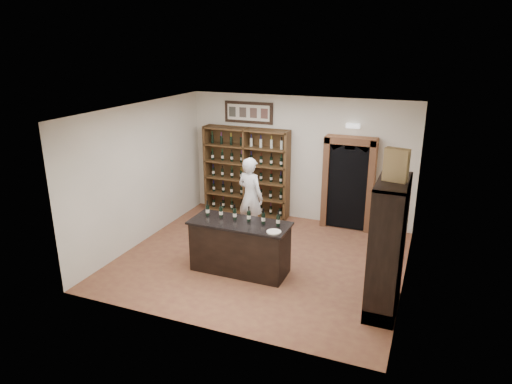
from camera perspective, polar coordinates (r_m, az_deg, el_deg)
floor at (r=9.33m, az=0.66°, el=-8.38°), size 5.50×5.50×0.00m
ceiling at (r=8.42m, az=0.73°, el=10.18°), size 5.50×5.50×0.00m
wall_back at (r=11.04m, az=5.41°, el=4.12°), size 5.50×0.04×3.00m
wall_left at (r=10.04m, az=-14.11°, el=2.20°), size 0.04×5.00×3.00m
wall_right at (r=8.23m, az=18.85°, el=-1.80°), size 0.04×5.00×3.00m
wine_shelf at (r=11.41m, az=-1.16°, el=2.60°), size 2.20×0.38×2.20m
framed_picture at (r=11.23m, az=-0.93°, el=9.91°), size 1.25×0.04×0.52m
arched_doorway at (r=10.70m, az=11.50°, el=1.36°), size 1.17×0.35×2.17m
emergency_light at (r=10.50m, az=12.04°, el=8.09°), size 0.30×0.10×0.10m
tasting_counter at (r=8.69m, az=-2.02°, el=-6.89°), size 1.88×0.78×1.00m
counter_bottle_0 at (r=8.82m, az=-6.08°, el=-2.25°), size 0.07×0.07×0.30m
counter_bottle_1 at (r=8.70m, az=-4.40°, el=-2.51°), size 0.07×0.07×0.30m
counter_bottle_2 at (r=8.58m, az=-2.67°, el=-2.77°), size 0.07×0.07×0.30m
counter_bottle_3 at (r=8.47m, az=-0.90°, el=-3.03°), size 0.07×0.07×0.30m
counter_bottle_4 at (r=8.37m, az=0.92°, el=-3.30°), size 0.07×0.07×0.30m
counter_bottle_5 at (r=8.28m, az=2.79°, el=-3.57°), size 0.07×0.07×0.30m
side_cabinet at (r=7.70m, az=16.13°, el=-8.98°), size 0.48×1.20×2.20m
shopkeeper at (r=10.14m, az=-0.70°, el=-0.61°), size 0.76×0.61×1.81m
plate at (r=8.04m, az=2.25°, el=-5.00°), size 0.26×0.26×0.02m
wine_crate at (r=7.07m, az=17.12°, el=3.24°), size 0.38×0.22×0.50m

